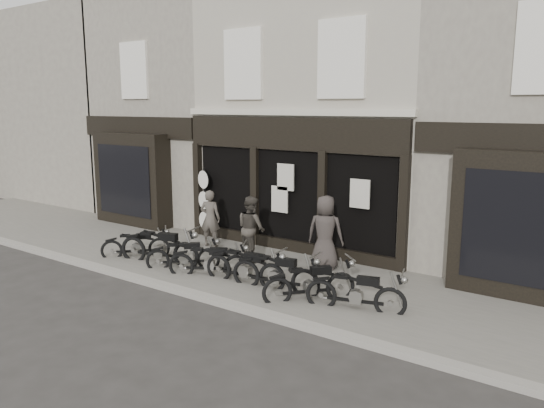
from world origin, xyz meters
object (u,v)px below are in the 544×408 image
Objects in this scene: motorcycle_4 at (246,270)px; advert_sign_post at (204,206)px; motorcycle_1 at (160,250)px; motorcycle_2 at (184,258)px; motorcycle_7 at (356,296)px; motorcycle_3 at (210,264)px; man_left at (210,218)px; motorcycle_0 at (137,247)px; motorcycle_5 at (276,276)px; motorcycle_6 at (310,286)px; man_right at (325,232)px; man_centre at (251,228)px.

advert_sign_post reaches higher than motorcycle_4.
motorcycle_1 is 1.51× the size of motorcycle_2.
motorcycle_7 reaches higher than motorcycle_2.
motorcycle_3 is 0.90× the size of motorcycle_7.
motorcycle_1 is 2.07m from man_left.
advert_sign_post reaches higher than motorcycle_0.
motorcycle_5 reaches higher than motorcycle_6.
motorcycle_6 is (3.86, -0.08, 0.04)m from motorcycle_2.
man_left is (1.00, 1.95, 0.60)m from motorcycle_0.
motorcycle_0 is at bearing 44.82° from man_left.
motorcycle_1 reaches higher than motorcycle_5.
man_left is 3.85m from man_right.
man_right is at bearing 15.71° from motorcycle_3.
motorcycle_5 is at bearing -3.23° from motorcycle_4.
motorcycle_0 is 2.27m from man_left.
motorcycle_4 reaches higher than motorcycle_3.
advert_sign_post is (-6.66, 2.70, 0.73)m from motorcycle_7.
man_left is 1.88m from man_centre.
motorcycle_1 is 0.82m from motorcycle_2.
motorcycle_4 is at bearing -13.96° from motorcycle_1.
motorcycle_0 is at bearing 163.86° from motorcycle_7.
advert_sign_post is (-1.73, 2.66, 0.76)m from motorcycle_2.
motorcycle_5 reaches higher than motorcycle_7.
motorcycle_2 is 2.06m from motorcycle_4.
motorcycle_5 is (0.84, 0.04, 0.01)m from motorcycle_4.
man_left is at bearing 70.75° from motorcycle_2.
motorcycle_7 reaches higher than motorcycle_0.
motorcycle_3 is 1.74m from man_centre.
man_left is at bearing 75.87° from motorcycle_1.
motorcycle_3 is 1.94m from motorcycle_5.
man_left is at bearing 144.12° from motorcycle_5.
motorcycle_2 is 3.86m from motorcycle_6.
advert_sign_post is (-2.74, 1.13, 0.13)m from man_centre.
motorcycle_5 is 0.96m from motorcycle_6.
motorcycle_1 is at bearing 130.73° from motorcycle_6.
motorcycle_1 is 1.78m from motorcycle_3.
man_centre is at bearing 58.66° from motorcycle_3.
motorcycle_6 is 0.91× the size of man_right.
motorcycle_5 is 4.23m from man_left.
man_right reaches higher than motorcycle_2.
motorcycle_3 is 3.96m from motorcycle_7.
motorcycle_2 is 1.94m from man_centre.
man_right is at bearing 62.71° from motorcycle_6.
motorcycle_6 is 5.13m from man_left.
motorcycle_4 is 3.54m from man_left.
motorcycle_0 is at bearing 50.30° from man_centre.
motorcycle_0 is 0.69× the size of motorcycle_4.
man_right reaches higher than man_left.
motorcycle_6 is at bearing 172.05° from man_centre.
motorcycle_5 is at bearing -46.73° from motorcycle_0.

